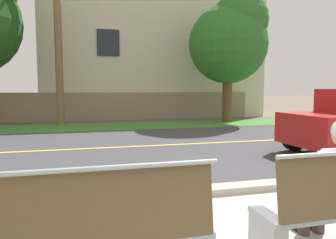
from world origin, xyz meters
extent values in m
plane|color=#665B4C|center=(0.00, 8.00, 0.00)|extent=(140.00, 140.00, 0.00)
cube|color=#ADA89E|center=(0.00, 2.35, 0.06)|extent=(44.00, 0.30, 0.11)
cube|color=#424247|center=(0.00, 6.50, 0.00)|extent=(52.00, 8.00, 0.01)
cube|color=#E0CC4C|center=(0.00, 6.50, 0.01)|extent=(48.00, 0.14, 0.01)
cube|color=#478438|center=(0.00, 11.49, 0.01)|extent=(48.00, 2.80, 0.02)
cube|color=#9EA0A8|center=(-1.13, 0.50, 0.42)|extent=(1.75, 0.44, 0.05)
cube|color=brown|center=(-1.13, 0.31, 0.71)|extent=(1.68, 0.12, 0.52)
cylinder|color=#9EA0A8|center=(-1.13, 0.30, 0.99)|extent=(1.75, 0.04, 0.04)
cube|color=#9EA0A8|center=(0.32, 0.50, 0.23)|extent=(0.14, 0.40, 0.45)
cylinder|color=#47382D|center=(1.00, 0.69, 0.51)|extent=(0.15, 0.42, 0.15)
cylinder|color=#47382D|center=(1.18, 0.69, 0.51)|extent=(0.15, 0.42, 0.15)
cylinder|color=#47382D|center=(1.00, 0.88, 0.21)|extent=(0.12, 0.12, 0.43)
cube|color=black|center=(1.00, 0.96, 0.04)|extent=(0.09, 0.24, 0.07)
cylinder|color=#47382D|center=(1.18, 0.88, 0.21)|extent=(0.12, 0.12, 0.43)
cube|color=black|center=(1.18, 0.96, 0.04)|extent=(0.09, 0.24, 0.07)
cylinder|color=silver|center=(0.88, 0.52, 0.73)|extent=(0.09, 0.09, 0.46)
cylinder|color=black|center=(3.91, 4.94, 0.32)|extent=(0.64, 0.18, 0.64)
cylinder|color=brown|center=(5.40, 11.95, 1.14)|extent=(0.45, 0.45, 2.28)
sphere|color=#2D6B28|center=(5.40, 11.95, 3.65)|extent=(3.65, 3.65, 3.65)
sphere|color=#2D6B28|center=(5.86, 11.67, 4.74)|extent=(2.55, 2.55, 2.55)
cylinder|color=brown|center=(-2.14, 12.69, 4.13)|extent=(0.32, 0.32, 8.26)
cube|color=gray|center=(1.09, 14.38, 0.70)|extent=(13.00, 0.36, 1.40)
cube|color=beige|center=(2.82, 17.58, 3.50)|extent=(12.10, 6.40, 6.99)
cube|color=#232833|center=(0.09, 14.35, 3.85)|extent=(1.10, 0.06, 1.30)
cube|color=#232833|center=(5.54, 14.35, 3.85)|extent=(1.10, 0.06, 1.30)
camera|label=1|loc=(-1.19, -1.83, 1.51)|focal=33.95mm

